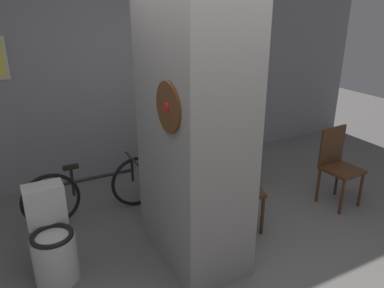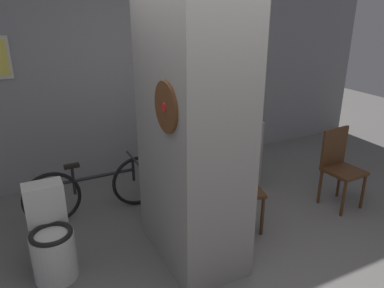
# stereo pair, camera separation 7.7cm
# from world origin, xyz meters

# --- Properties ---
(ground_plane) EXTENTS (14.00, 14.00, 0.00)m
(ground_plane) POSITION_xyz_m (0.00, 0.00, 0.00)
(ground_plane) COLOR slate
(wall_back) EXTENTS (8.00, 0.09, 2.60)m
(wall_back) POSITION_xyz_m (-0.00, 2.63, 1.30)
(wall_back) COLOR gray
(wall_back) RESTS_ON ground_plane
(pillar_center) EXTENTS (0.67, 1.11, 2.60)m
(pillar_center) POSITION_xyz_m (-0.14, 0.56, 1.30)
(pillar_center) COLOR gray
(pillar_center) RESTS_ON ground_plane
(counter_shelf) EXTENTS (1.30, 0.44, 0.92)m
(counter_shelf) POSITION_xyz_m (0.57, 1.51, 0.46)
(counter_shelf) COLOR gray
(counter_shelf) RESTS_ON ground_plane
(toilet) EXTENTS (0.37, 0.53, 0.80)m
(toilet) POSITION_xyz_m (-1.38, 0.83, 0.34)
(toilet) COLOR silver
(toilet) RESTS_ON ground_plane
(chair_near_pillar) EXTENTS (0.48, 0.48, 0.92)m
(chair_near_pillar) POSITION_xyz_m (0.53, 0.76, 0.51)
(chair_near_pillar) COLOR #4C2D19
(chair_near_pillar) RESTS_ON ground_plane
(chair_by_doorway) EXTENTS (0.42, 0.42, 0.92)m
(chair_by_doorway) POSITION_xyz_m (1.82, 0.62, 0.51)
(chair_by_doorway) COLOR #4C2D19
(chair_by_doorway) RESTS_ON ground_plane
(bicycle) EXTENTS (1.58, 0.42, 0.67)m
(bicycle) POSITION_xyz_m (-0.79, 1.65, 0.32)
(bicycle) COLOR black
(bicycle) RESTS_ON ground_plane
(bottle_tall) EXTENTS (0.08, 0.08, 0.26)m
(bottle_tall) POSITION_xyz_m (0.46, 1.51, 1.01)
(bottle_tall) COLOR silver
(bottle_tall) RESTS_ON counter_shelf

